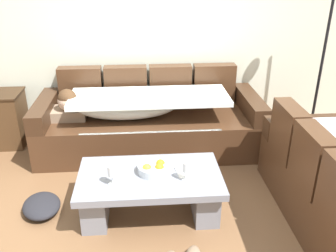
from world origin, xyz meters
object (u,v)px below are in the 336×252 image
object	(u,v)px
wine_glass_near_left	(112,172)
wine_glass_near_right	(186,168)
open_magazine	(192,170)
crumpled_garment	(41,206)
floor_lamp	(321,50)
coffee_table	(150,189)
fruit_bowl	(154,168)
couch_along_wall	(146,122)

from	to	relation	value
wine_glass_near_left	wine_glass_near_right	world-z (taller)	same
open_magazine	crumpled_garment	world-z (taller)	open_magazine
wine_glass_near_left	floor_lamp	xyz separation A→B (m)	(2.22, 1.33, 0.62)
floor_lamp	crumpled_garment	xyz separation A→B (m)	(-2.87, -1.14, -1.06)
coffee_table	open_magazine	xyz separation A→B (m)	(0.37, 0.03, 0.15)
coffee_table	floor_lamp	xyz separation A→B (m)	(1.92, 1.22, 0.88)
coffee_table	wine_glass_near_left	bearing A→B (deg)	-159.03
wine_glass_near_right	fruit_bowl	bearing A→B (deg)	151.40
couch_along_wall	wine_glass_near_left	size ratio (longest dim) A/B	14.87
wine_glass_near_left	floor_lamp	size ratio (longest dim) A/B	0.09
couch_along_wall	fruit_bowl	world-z (taller)	couch_along_wall
fruit_bowl	wine_glass_near_right	bearing A→B (deg)	-28.60
fruit_bowl	floor_lamp	distance (m)	2.33
coffee_table	crumpled_garment	size ratio (longest dim) A/B	3.00
couch_along_wall	coffee_table	bearing A→B (deg)	-89.73
couch_along_wall	open_magazine	distance (m)	1.23
fruit_bowl	open_magazine	bearing A→B (deg)	-0.37
fruit_bowl	open_magazine	world-z (taller)	fruit_bowl
floor_lamp	crumpled_garment	size ratio (longest dim) A/B	4.88
wine_glass_near_left	crumpled_garment	world-z (taller)	wine_glass_near_left
coffee_table	crumpled_garment	xyz separation A→B (m)	(-0.95, 0.07, -0.18)
fruit_bowl	wine_glass_near_right	size ratio (longest dim) A/B	1.69
wine_glass_near_right	open_magazine	size ratio (longest dim) A/B	0.59
couch_along_wall	coffee_table	world-z (taller)	couch_along_wall
wine_glass_near_left	floor_lamp	bearing A→B (deg)	30.94
couch_along_wall	floor_lamp	size ratio (longest dim) A/B	1.27
open_magazine	floor_lamp	bearing A→B (deg)	29.03
couch_along_wall	open_magazine	size ratio (longest dim) A/B	8.81
wine_glass_near_right	crumpled_garment	size ratio (longest dim) A/B	0.42
wine_glass_near_right	wine_glass_near_left	bearing A→B (deg)	-178.79
wine_glass_near_left	wine_glass_near_right	bearing A→B (deg)	1.21
floor_lamp	crumpled_garment	bearing A→B (deg)	-158.29
coffee_table	wine_glass_near_right	size ratio (longest dim) A/B	7.23
wine_glass_near_left	open_magazine	distance (m)	0.69
floor_lamp	wine_glass_near_right	bearing A→B (deg)	-140.99
wine_glass_near_right	open_magazine	xyz separation A→B (m)	(0.07, 0.14, -0.11)
wine_glass_near_right	crumpled_garment	world-z (taller)	wine_glass_near_right
floor_lamp	coffee_table	bearing A→B (deg)	-147.66
wine_glass_near_left	floor_lamp	distance (m)	2.67
coffee_table	floor_lamp	distance (m)	2.44
couch_along_wall	floor_lamp	distance (m)	2.08
wine_glass_near_left	coffee_table	bearing A→B (deg)	20.97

